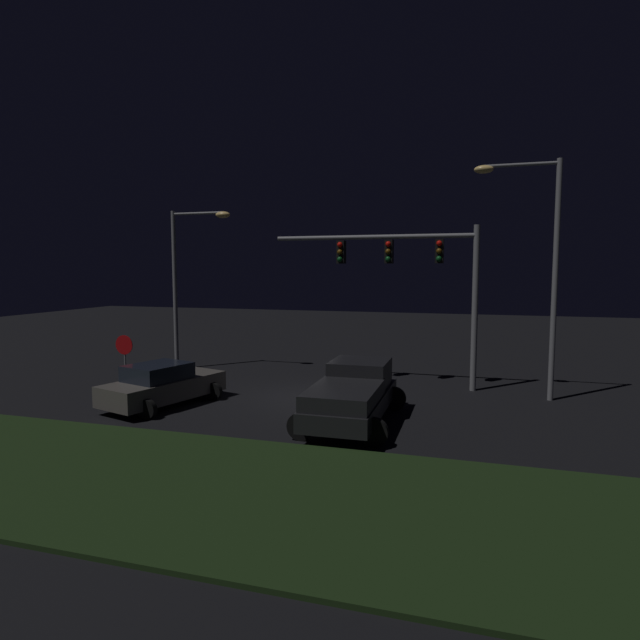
% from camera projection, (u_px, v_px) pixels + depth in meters
% --- Properties ---
extents(ground_plane, '(80.00, 80.00, 0.00)m').
position_uv_depth(ground_plane, '(300.00, 396.00, 20.00)').
color(ground_plane, black).
extents(grass_median, '(22.25, 6.25, 0.10)m').
position_uv_depth(grass_median, '(175.00, 483.00, 11.77)').
color(grass_median, black).
rests_on(grass_median, ground_plane).
extents(pickup_truck, '(2.90, 5.42, 1.80)m').
position_uv_depth(pickup_truck, '(353.00, 391.00, 16.51)').
color(pickup_truck, black).
rests_on(pickup_truck, ground_plane).
extents(car_sedan, '(3.24, 4.73, 1.51)m').
position_uv_depth(car_sedan, '(163.00, 385.00, 18.58)').
color(car_sedan, '#514C47').
rests_on(car_sedan, ground_plane).
extents(traffic_signal_gantry, '(8.32, 0.56, 6.50)m').
position_uv_depth(traffic_signal_gantry, '(413.00, 267.00, 21.16)').
color(traffic_signal_gantry, slate).
rests_on(traffic_signal_gantry, ground_plane).
extents(street_lamp_left, '(3.04, 0.44, 7.52)m').
position_uv_depth(street_lamp_left, '(187.00, 269.00, 24.88)').
color(street_lamp_left, slate).
rests_on(street_lamp_left, ground_plane).
extents(street_lamp_right, '(3.01, 0.44, 8.68)m').
position_uv_depth(street_lamp_right, '(538.00, 251.00, 19.05)').
color(street_lamp_right, slate).
rests_on(street_lamp_right, ground_plane).
extents(stop_sign, '(0.76, 0.08, 2.23)m').
position_uv_depth(stop_sign, '(125.00, 352.00, 20.66)').
color(stop_sign, slate).
rests_on(stop_sign, ground_plane).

